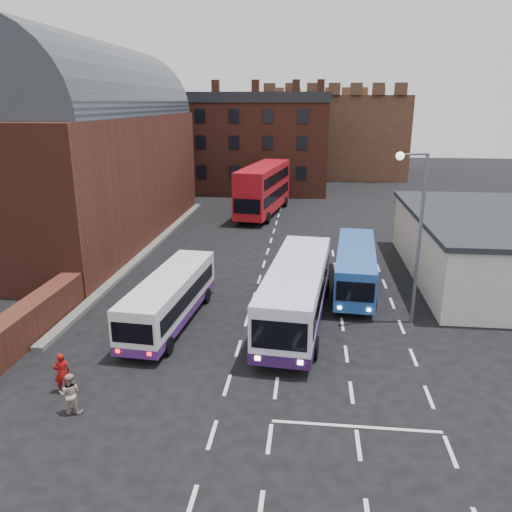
# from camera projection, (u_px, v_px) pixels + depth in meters

# --- Properties ---
(ground) EXTENTS (180.00, 180.00, 0.00)m
(ground) POSITION_uv_depth(u_px,v_px,m) (230.00, 375.00, 21.10)
(ground) COLOR black
(railway_station) EXTENTS (12.00, 28.00, 16.00)m
(railway_station) POSITION_uv_depth(u_px,v_px,m) (81.00, 146.00, 40.40)
(railway_station) COLOR #602B1E
(railway_station) RESTS_ON ground
(forecourt_wall) EXTENTS (1.20, 10.00, 1.80)m
(forecourt_wall) POSITION_uv_depth(u_px,v_px,m) (26.00, 324.00, 23.79)
(forecourt_wall) COLOR #602B1E
(forecourt_wall) RESTS_ON ground
(cream_building) EXTENTS (10.40, 16.40, 4.25)m
(cream_building) POSITION_uv_depth(u_px,v_px,m) (493.00, 246.00, 32.20)
(cream_building) COLOR beige
(cream_building) RESTS_ON ground
(brick_terrace) EXTENTS (22.00, 10.00, 11.00)m
(brick_terrace) POSITION_uv_depth(u_px,v_px,m) (240.00, 147.00, 63.79)
(brick_terrace) COLOR brown
(brick_terrace) RESTS_ON ground
(castle_keep) EXTENTS (22.00, 22.00, 12.00)m
(castle_keep) POSITION_uv_depth(u_px,v_px,m) (330.00, 134.00, 81.39)
(castle_keep) COLOR brown
(castle_keep) RESTS_ON ground
(bus_white_outbound) EXTENTS (2.90, 9.50, 2.55)m
(bus_white_outbound) POSITION_uv_depth(u_px,v_px,m) (170.00, 296.00, 25.67)
(bus_white_outbound) COLOR silver
(bus_white_outbound) RESTS_ON ground
(bus_white_inbound) EXTENTS (3.70, 11.70, 3.14)m
(bus_white_inbound) POSITION_uv_depth(u_px,v_px,m) (297.00, 289.00, 25.63)
(bus_white_inbound) COLOR white
(bus_white_inbound) RESTS_ON ground
(bus_blue) EXTENTS (3.08, 9.89, 2.66)m
(bus_blue) POSITION_uv_depth(u_px,v_px,m) (355.00, 265.00, 30.31)
(bus_blue) COLOR #2351A0
(bus_blue) RESTS_ON ground
(bus_red_double) EXTENTS (4.65, 12.74, 4.98)m
(bus_red_double) POSITION_uv_depth(u_px,v_px,m) (264.00, 189.00, 50.56)
(bus_red_double) COLOR #B3121A
(bus_red_double) RESTS_ON ground
(street_lamp) EXTENTS (1.67, 0.92, 8.85)m
(street_lamp) POSITION_uv_depth(u_px,v_px,m) (416.00, 224.00, 24.48)
(street_lamp) COLOR slate
(street_lamp) RESTS_ON ground
(pedestrian_red) EXTENTS (0.74, 0.69, 1.70)m
(pedestrian_red) POSITION_uv_depth(u_px,v_px,m) (62.00, 373.00, 19.62)
(pedestrian_red) COLOR maroon
(pedestrian_red) RESTS_ON ground
(pedestrian_beige) EXTENTS (0.86, 0.72, 1.61)m
(pedestrian_beige) POSITION_uv_depth(u_px,v_px,m) (70.00, 394.00, 18.30)
(pedestrian_beige) COLOR tan
(pedestrian_beige) RESTS_ON ground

